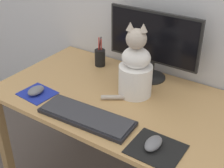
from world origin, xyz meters
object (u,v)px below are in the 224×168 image
(monitor, at_px, (153,42))
(computer_mouse_left, at_px, (36,91))
(pen_cup, at_px, (100,57))
(keyboard, at_px, (86,116))
(computer_mouse_right, at_px, (153,143))
(cat, at_px, (135,69))

(monitor, xyz_separation_m, computer_mouse_left, (-0.42, -0.49, -0.20))
(monitor, distance_m, pen_cup, 0.38)
(keyboard, height_order, computer_mouse_right, computer_mouse_right)
(monitor, relative_size, computer_mouse_left, 5.40)
(monitor, xyz_separation_m, computer_mouse_right, (0.29, -0.52, -0.20))
(computer_mouse_right, bearing_deg, cat, 130.69)
(cat, height_order, pen_cup, cat)
(cat, bearing_deg, pen_cup, 138.77)
(computer_mouse_right, xyz_separation_m, cat, (-0.27, 0.32, 0.13))
(keyboard, distance_m, cat, 0.35)
(computer_mouse_right, bearing_deg, computer_mouse_left, 177.75)
(keyboard, bearing_deg, computer_mouse_left, 173.42)
(monitor, height_order, pen_cup, monitor)
(cat, bearing_deg, keyboard, -118.59)
(computer_mouse_left, relative_size, pen_cup, 0.54)
(cat, bearing_deg, computer_mouse_left, -160.47)
(computer_mouse_left, bearing_deg, computer_mouse_right, -2.25)
(cat, bearing_deg, computer_mouse_right, -64.03)
(computer_mouse_left, distance_m, pen_cup, 0.47)
(pen_cup, bearing_deg, cat, -26.50)
(cat, relative_size, pen_cup, 2.18)
(monitor, height_order, computer_mouse_right, monitor)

